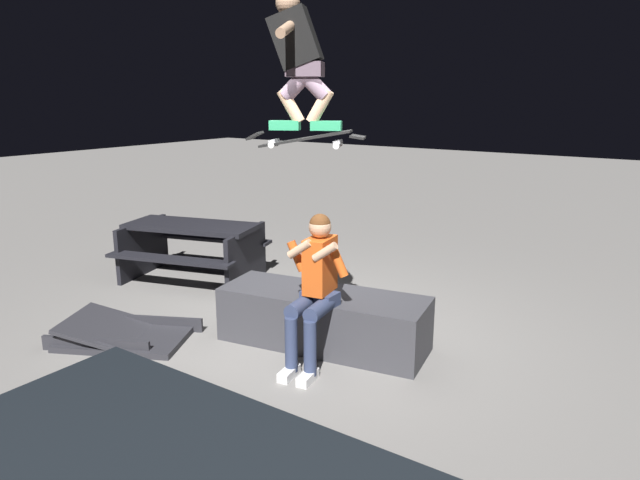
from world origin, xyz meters
TOP-DOWN VIEW (x-y plane):
  - ground_plane at (0.00, 0.00)m, footprint 40.00×40.00m
  - ledge_box_main at (-0.28, 0.19)m, footprint 2.10×1.01m
  - person_sitting_on_ledge at (-0.45, 0.57)m, footprint 0.60×0.78m
  - skateboard at (-0.28, 0.46)m, footprint 1.01×0.60m
  - skater_airborne at (-0.22, 0.48)m, footprint 0.63×0.84m
  - kicker_ramp at (1.39, 1.22)m, footprint 1.40×1.21m
  - picnic_table_back at (2.29, -0.55)m, footprint 2.01×1.76m

SIDE VIEW (x-z plane):
  - ground_plane at x=0.00m, z-range 0.00..0.00m
  - kicker_ramp at x=1.39m, z-range -0.10..0.21m
  - ledge_box_main at x=-0.28m, z-range 0.00..0.53m
  - picnic_table_back at x=2.29m, z-range 0.12..0.87m
  - person_sitting_on_ledge at x=-0.45m, z-range 0.09..1.45m
  - skateboard at x=-0.28m, z-range 1.93..2.08m
  - skater_airborne at x=-0.22m, z-range 2.13..3.25m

